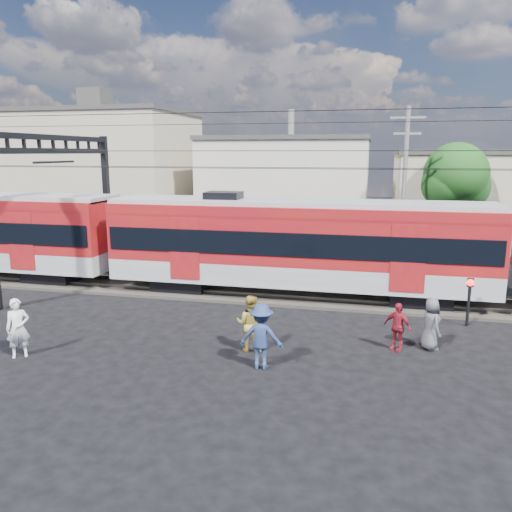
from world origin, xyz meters
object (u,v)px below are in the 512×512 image
object	(u,v)px
pedestrian_c	(261,336)
crossing_signal	(469,293)
pedestrian_a	(18,328)
commuter_train	(301,242)

from	to	relation	value
pedestrian_c	crossing_signal	world-z (taller)	pedestrian_c
pedestrian_a	crossing_signal	xyz separation A→B (m)	(13.85, 5.98, 0.32)
crossing_signal	commuter_train	bearing A→B (deg)	159.73
commuter_train	crossing_signal	world-z (taller)	commuter_train
pedestrian_c	crossing_signal	size ratio (longest dim) A/B	1.08
commuter_train	pedestrian_a	bearing A→B (deg)	-131.92
commuter_train	pedestrian_a	xyz separation A→B (m)	(-7.48, -8.33, -1.48)
commuter_train	crossing_signal	distance (m)	6.89
pedestrian_c	crossing_signal	distance (m)	8.27
pedestrian_a	pedestrian_c	xyz separation A→B (m)	(7.38, 0.84, 0.05)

